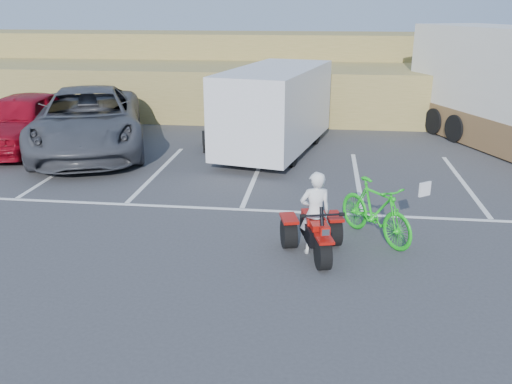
# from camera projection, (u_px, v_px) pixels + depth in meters

# --- Properties ---
(ground) EXTENTS (100.00, 100.00, 0.00)m
(ground) POSITION_uv_depth(u_px,v_px,m) (222.00, 256.00, 9.89)
(ground) COLOR #3B3B3D
(ground) RESTS_ON ground
(parking_stripes) EXTENTS (28.00, 5.16, 0.01)m
(parking_stripes) POSITION_uv_depth(u_px,v_px,m) (285.00, 187.00, 13.60)
(parking_stripes) COLOR white
(parking_stripes) RESTS_ON ground
(grass_embankment) EXTENTS (40.00, 8.50, 3.10)m
(grass_embankment) POSITION_uv_depth(u_px,v_px,m) (285.00, 75.00, 23.94)
(grass_embankment) COLOR olive
(grass_embankment) RESTS_ON ground
(red_trike_atv) EXTENTS (1.47, 1.75, 0.98)m
(red_trike_atv) POSITION_uv_depth(u_px,v_px,m) (316.00, 256.00, 9.92)
(red_trike_atv) COLOR #9E0E09
(red_trike_atv) RESTS_ON ground
(rider) EXTENTS (0.64, 0.50, 1.56)m
(rider) POSITION_uv_depth(u_px,v_px,m) (315.00, 213.00, 9.80)
(rider) COLOR white
(rider) RESTS_ON ground
(green_dirt_bike) EXTENTS (1.63, 1.90, 1.18)m
(green_dirt_bike) POSITION_uv_depth(u_px,v_px,m) (376.00, 211.00, 10.43)
(green_dirt_bike) COLOR #14BF19
(green_dirt_bike) RESTS_ON ground
(grey_pickup) EXTENTS (5.36, 7.60, 1.92)m
(grey_pickup) POSITION_uv_depth(u_px,v_px,m) (88.00, 120.00, 16.75)
(grey_pickup) COLOR #414348
(grey_pickup) RESTS_ON ground
(red_car) EXTENTS (2.48, 5.28, 1.75)m
(red_car) POSITION_uv_depth(u_px,v_px,m) (21.00, 121.00, 17.12)
(red_car) COLOR maroon
(red_car) RESTS_ON ground
(cargo_trailer) EXTENTS (3.33, 5.86, 2.58)m
(cargo_trailer) POSITION_uv_depth(u_px,v_px,m) (275.00, 107.00, 16.47)
(cargo_trailer) COLOR silver
(cargo_trailer) RESTS_ON ground
(quad_atv_blue) EXTENTS (1.34, 1.60, 0.91)m
(quad_atv_blue) POSITION_uv_depth(u_px,v_px,m) (219.00, 148.00, 17.31)
(quad_atv_blue) COLOR navy
(quad_atv_blue) RESTS_ON ground
(quad_atv_green) EXTENTS (1.62, 1.84, 1.00)m
(quad_atv_green) POSITION_uv_depth(u_px,v_px,m) (241.00, 152.00, 16.88)
(quad_atv_green) COLOR #195B14
(quad_atv_green) RESTS_ON ground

